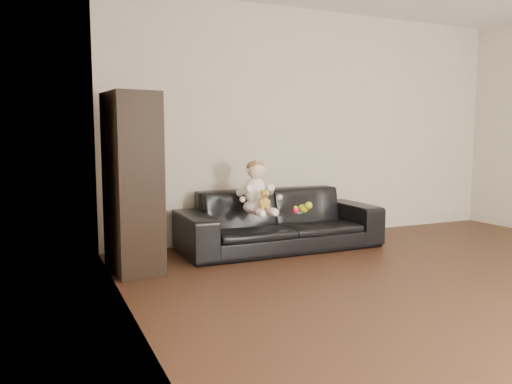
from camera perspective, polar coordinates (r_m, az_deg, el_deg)
name	(u,v)px	position (r m, az deg, el deg)	size (l,w,h in m)	color
wall_back	(317,125)	(5.92, 7.01, 7.62)	(5.00, 5.00, 0.00)	#BEB39F
wall_left	(161,109)	(2.39, -10.86, 9.30)	(5.50, 5.50, 0.00)	#BEB39F
sofa	(280,220)	(5.20, 2.74, -3.19)	(2.09, 0.82, 0.61)	black
cabinet	(133,184)	(4.37, -13.90, 0.93)	(0.38, 0.53, 1.54)	black
shelf_item	(134,143)	(4.36, -13.76, 5.48)	(0.18, 0.25, 0.28)	silver
baby	(257,191)	(4.92, 0.07, 0.15)	(0.36, 0.45, 0.53)	silver
teddy_bear	(264,200)	(4.78, 0.97, -0.88)	(0.12, 0.12, 0.19)	gold
toy_green	(303,209)	(5.05, 5.40, -1.90)	(0.10, 0.12, 0.09)	#B1CA17
toy_rattle	(296,210)	(4.97, 4.55, -2.11)	(0.07, 0.07, 0.07)	red
toy_blue_disc	(297,212)	(5.05, 4.70, -2.31)	(0.10, 0.10, 0.01)	blue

